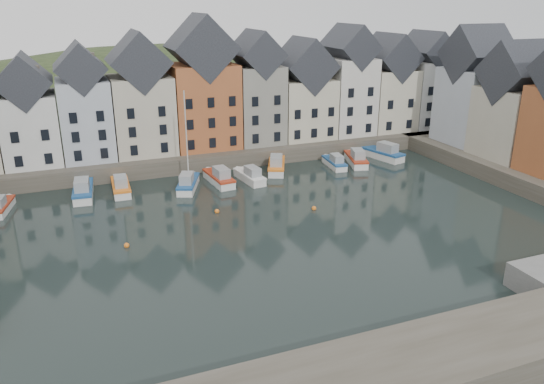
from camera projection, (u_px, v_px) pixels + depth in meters
ground at (280, 236)px, 50.78m from camera, size 260.00×260.00×0.00m
far_quay at (202, 149)px, 76.68m from camera, size 90.00×16.00×2.00m
hillside at (173, 209)px, 105.89m from camera, size 153.60×70.40×64.00m
far_terrace at (225, 95)px, 73.35m from camera, size 72.37×8.16×17.78m
right_terrace at (518, 104)px, 67.21m from camera, size 8.30×24.25×16.36m
mooring_buoys at (224, 220)px, 54.02m from camera, size 20.50×5.50×0.50m
boat_a at (1, 207)px, 56.34m from camera, size 2.61×5.54×2.05m
boat_b at (83, 191)px, 60.62m from camera, size 2.68×6.92×2.60m
boat_c at (121, 187)px, 62.08m from camera, size 2.19×6.31×2.39m
boat_d at (188, 183)px, 63.14m from camera, size 4.08×6.48×11.86m
boat_e at (219, 178)px, 65.08m from camera, size 2.56×6.57×2.46m
boat_f at (250, 176)px, 65.91m from camera, size 2.55×6.06×2.26m
boat_g at (276, 166)px, 69.80m from camera, size 4.56×6.94×2.56m
boat_h at (335, 163)px, 71.60m from camera, size 2.28×5.61×2.10m
boat_i at (356, 159)px, 72.80m from camera, size 3.77×6.79×2.49m
boat_j at (383, 153)px, 75.39m from camera, size 3.93×7.31×2.68m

